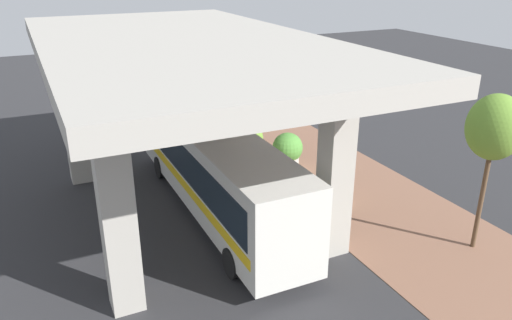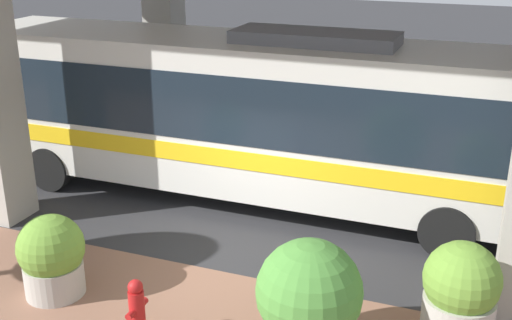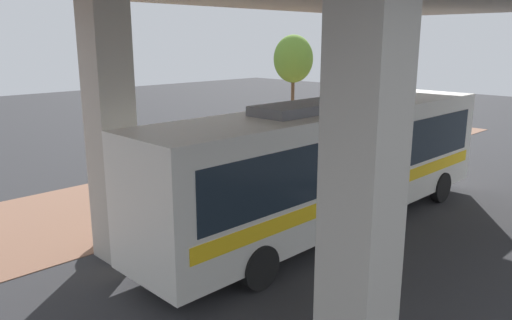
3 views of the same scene
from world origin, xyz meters
TOP-DOWN VIEW (x-y plane):
  - ground_plane at (0.00, 0.00)m, footprint 80.00×80.00m
  - sidewalk_strip at (-3.00, 0.00)m, footprint 6.00×40.00m
  - overpass at (4.00, 0.00)m, footprint 9.40×17.82m
  - bus at (3.07, 0.47)m, footprint 2.53×12.64m
  - fire_hydrant at (-2.16, 0.23)m, footprint 0.47×0.23m
  - planter_front at (-1.63, -2.13)m, footprint 1.45×1.45m
  - planter_middle at (-0.67, -4.02)m, footprint 1.06×1.06m
  - planter_back at (-1.57, 2.11)m, footprint 1.06×1.06m
  - street_tree_near at (-4.11, 6.89)m, footprint 1.80×1.80m

SIDE VIEW (x-z plane):
  - ground_plane at x=0.00m, z-range 0.00..0.00m
  - sidewalk_strip at x=-3.00m, z-range 0.00..0.02m
  - fire_hydrant at x=-2.16m, z-range 0.01..1.00m
  - planter_back at x=-1.57m, z-range -0.01..1.37m
  - planter_middle at x=-0.67m, z-range 0.01..1.63m
  - planter_front at x=-1.63m, z-range 0.00..1.76m
  - bus at x=3.07m, z-range 0.15..3.85m
  - street_tree_near at x=-4.11m, z-range 1.63..7.12m
  - overpass at x=4.00m, z-range 2.54..9.35m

